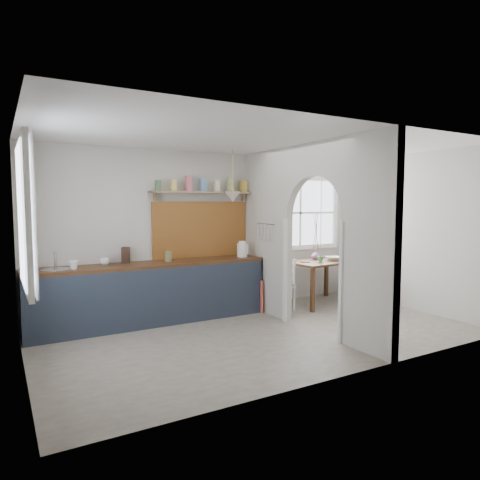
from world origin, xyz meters
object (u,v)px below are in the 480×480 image
kettle (242,249)px  vase (316,255)px  dining_table (320,282)px  chair_right (356,274)px  chair_left (279,285)px

kettle → vase: kettle is taller
dining_table → chair_right: chair_right is taller
chair_left → kettle: bearing=-139.2°
chair_right → kettle: (-2.37, 0.18, 0.57)m
kettle → vase: (1.50, -0.05, -0.18)m
chair_right → dining_table: bearing=116.9°
dining_table → chair_right: bearing=-5.1°
kettle → vase: 1.51m
chair_left → vase: (0.97, 0.25, 0.42)m
chair_left → kettle: kettle is taller
dining_table → kettle: kettle is taller
vase → dining_table: bearing=-100.1°
chair_right → vase: bearing=106.2°
dining_table → chair_left: bearing=177.9°
dining_table → kettle: size_ratio=4.68×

